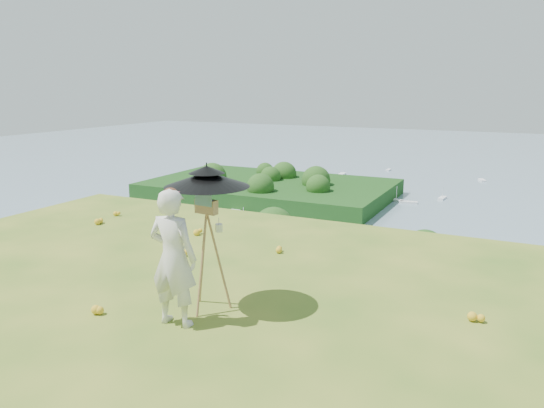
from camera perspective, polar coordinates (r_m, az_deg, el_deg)
The scene contains 12 objects.
ground at distance 6.47m, azimuth -16.22°, elevation -15.79°, with size 14.00×14.00×0.00m, color #3E6D1F.
shoreline_tier at distance 88.31m, azimuth 21.50°, elevation -14.52°, with size 170.00×28.00×8.00m, color gray.
bay_water at distance 246.94m, azimuth 24.96°, elevation 2.84°, with size 700.00×700.00×0.00m, color slate.
peninsula at distance 180.50m, azimuth -0.23°, elevation 2.43°, with size 90.00×60.00×12.00m, color #133B10, non-canonical shape.
slope_trees at distance 43.26m, azimuth 18.94°, elevation -12.71°, with size 110.00×50.00×6.00m, color #184A16, non-canonical shape.
harbor_town at distance 85.64m, azimuth 21.85°, elevation -10.63°, with size 110.00×22.00×5.00m, color beige, non-canonical shape.
moored_boats at distance 169.94m, azimuth 19.97°, elevation -0.59°, with size 140.00×140.00×0.70m, color white, non-canonical shape.
wildflowers at distance 6.60m, azimuth -14.76°, elevation -14.49°, with size 10.00×10.50×0.12m, color gold, non-canonical shape.
painter at distance 6.83m, azimuth -10.59°, elevation -5.71°, with size 0.65×0.43×1.80m, color beige.
field_easel at distance 7.25m, azimuth -6.95°, elevation -4.97°, with size 0.64×0.64×1.69m, color olive, non-canonical shape.
sun_umbrella at distance 7.06m, azimuth -7.00°, elevation 1.84°, with size 1.14×1.14×0.65m, color black, non-canonical shape.
painter_cap at distance 6.62m, azimuth -10.88°, elevation 1.26°, with size 0.20×0.24×0.10m, color #C26A78, non-canonical shape.
Camera 1 is at (3.96, -4.12, 3.03)m, focal length 35.00 mm.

